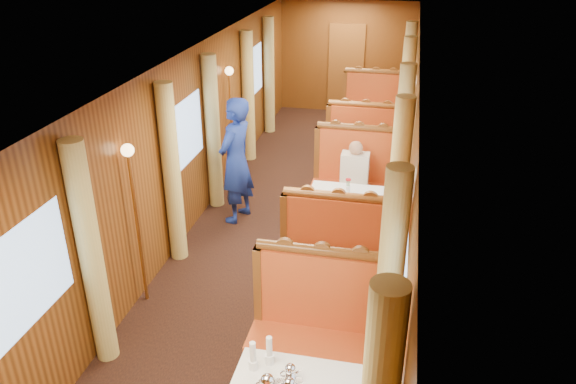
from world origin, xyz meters
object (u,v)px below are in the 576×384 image
(rose_vase_mid, at_px, (348,183))
(banquette_far_aft, at_px, (373,115))
(banquette_mid_aft, at_px, (355,185))
(banquette_far_fwd, at_px, (364,150))
(table_far, at_px, (368,133))
(teapot_back, at_px, (290,374))
(table_mid, at_px, (347,219))
(rose_vase_far, at_px, (370,105))
(passenger, at_px, (354,173))
(banquette_mid_fwd, at_px, (337,256))
(steward, at_px, (236,161))
(banquette_near_aft, at_px, (317,336))

(rose_vase_mid, bearing_deg, banquette_far_aft, 89.89)
(banquette_mid_aft, height_order, banquette_far_fwd, same)
(table_far, distance_m, teapot_back, 6.95)
(table_far, relative_size, banquette_far_aft, 0.78)
(banquette_far_fwd, distance_m, banquette_far_aft, 2.03)
(table_mid, bearing_deg, rose_vase_far, 90.16)
(banquette_far_aft, height_order, passenger, banquette_far_aft)
(teapot_back, height_order, rose_vase_far, rose_vase_far)
(banquette_mid_fwd, height_order, steward, steward)
(banquette_far_aft, bearing_deg, table_far, -90.00)
(banquette_mid_aft, xyz_separation_m, teapot_back, (-0.07, -4.45, 0.39))
(table_mid, relative_size, rose_vase_mid, 2.92)
(banquette_mid_fwd, relative_size, banquette_mid_aft, 1.00)
(banquette_mid_fwd, bearing_deg, banquette_mid_aft, 90.00)
(banquette_far_aft, distance_m, steward, 4.47)
(banquette_mid_fwd, height_order, banquette_far_fwd, same)
(table_mid, height_order, steward, steward)
(banquette_near_aft, height_order, banquette_mid_aft, same)
(table_far, height_order, banquette_far_fwd, banquette_far_fwd)
(banquette_mid_aft, relative_size, banquette_far_aft, 1.00)
(banquette_mid_aft, bearing_deg, table_far, 90.00)
(table_mid, relative_size, rose_vase_far, 2.92)
(rose_vase_mid, bearing_deg, table_mid, 72.95)
(table_mid, xyz_separation_m, banquette_far_fwd, (0.00, 2.49, 0.05))
(banquette_far_aft, xyz_separation_m, rose_vase_far, (-0.01, -0.99, 0.50))
(banquette_near_aft, distance_m, rose_vase_mid, 2.51)
(table_mid, height_order, rose_vase_mid, rose_vase_mid)
(table_far, relative_size, banquette_far_fwd, 0.78)
(rose_vase_mid, bearing_deg, table_far, 89.86)
(teapot_back, xyz_separation_m, rose_vase_mid, (0.06, 3.41, 0.12))
(banquette_mid_aft, bearing_deg, banquette_far_aft, 90.00)
(banquette_near_aft, distance_m, banquette_far_aft, 7.00)
(table_mid, relative_size, teapot_back, 7.02)
(banquette_mid_fwd, relative_size, rose_vase_far, 3.72)
(banquette_mid_aft, height_order, rose_vase_far, banquette_mid_aft)
(banquette_mid_fwd, bearing_deg, table_mid, 90.00)
(table_mid, bearing_deg, rose_vase_mid, -107.05)
(table_far, bearing_deg, banquette_far_fwd, -90.00)
(steward, bearing_deg, table_mid, 91.51)
(banquette_far_aft, height_order, steward, steward)
(rose_vase_far, height_order, steward, steward)
(rose_vase_mid, bearing_deg, banquette_mid_fwd, -89.50)
(steward, bearing_deg, banquette_far_fwd, 156.29)
(banquette_far_fwd, distance_m, teapot_back, 5.93)
(banquette_far_aft, bearing_deg, table_mid, -90.00)
(banquette_near_aft, xyz_separation_m, passenger, (-0.00, 3.25, 0.32))
(banquette_far_aft, distance_m, rose_vase_mid, 4.57)
(table_mid, xyz_separation_m, banquette_far_aft, (0.00, 4.51, 0.05))
(rose_vase_mid, bearing_deg, rose_vase_far, 90.02)
(rose_vase_mid, bearing_deg, banquette_mid_aft, 89.53)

